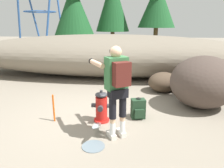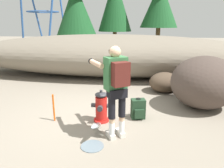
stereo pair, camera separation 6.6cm
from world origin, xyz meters
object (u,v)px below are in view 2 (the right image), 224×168
object	(u,v)px
fire_hydrant	(101,107)
boulder_small	(203,81)
boulder_mid	(164,82)
utility_worker	(116,82)
survey_stake	(54,108)
spare_backpack	(138,109)
boulder_large	(204,82)

from	to	relation	value
fire_hydrant	boulder_small	xyz separation A→B (m)	(2.70, 2.17, 0.08)
fire_hydrant	boulder_mid	world-z (taller)	fire_hydrant
utility_worker	survey_stake	size ratio (longest dim) A/B	2.79
survey_stake	spare_backpack	bearing A→B (deg)	10.41
boulder_small	boulder_mid	bearing A→B (deg)	177.09
survey_stake	boulder_small	bearing A→B (deg)	31.56
spare_backpack	fire_hydrant	bearing A→B (deg)	-86.59
boulder_large	boulder_small	size ratio (longest dim) A/B	1.36
utility_worker	boulder_small	bearing A→B (deg)	-70.63
boulder_large	survey_stake	size ratio (longest dim) A/B	2.83
boulder_mid	fire_hydrant	bearing A→B (deg)	-125.54
boulder_large	boulder_mid	world-z (taller)	boulder_large
spare_backpack	survey_stake	size ratio (longest dim) A/B	0.78
boulder_large	boulder_mid	distance (m)	1.44
fire_hydrant	boulder_mid	size ratio (longest dim) A/B	0.73
boulder_large	boulder_small	xyz separation A→B (m)	(0.31, 1.09, -0.25)
spare_backpack	boulder_large	xyz separation A→B (m)	(1.61, 0.86, 0.43)
boulder_small	survey_stake	xyz separation A→B (m)	(-3.71, -2.28, -0.09)
boulder_mid	spare_backpack	bearing A→B (deg)	-111.95
boulder_large	boulder_mid	size ratio (longest dim) A/B	1.78
utility_worker	spare_backpack	world-z (taller)	utility_worker
fire_hydrant	survey_stake	bearing A→B (deg)	-174.04
spare_backpack	boulder_small	xyz separation A→B (m)	(1.91, 1.95, 0.18)
spare_backpack	boulder_large	size ratio (longest dim) A/B	0.28
spare_backpack	survey_stake	xyz separation A→B (m)	(-1.80, -0.33, 0.08)
boulder_mid	boulder_small	bearing A→B (deg)	-2.91
boulder_mid	boulder_small	world-z (taller)	boulder_small
spare_backpack	survey_stake	distance (m)	1.83
fire_hydrant	spare_backpack	distance (m)	0.82
boulder_small	utility_worker	bearing A→B (deg)	-130.09
utility_worker	survey_stake	distance (m)	1.64
boulder_mid	survey_stake	bearing A→B (deg)	-138.13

